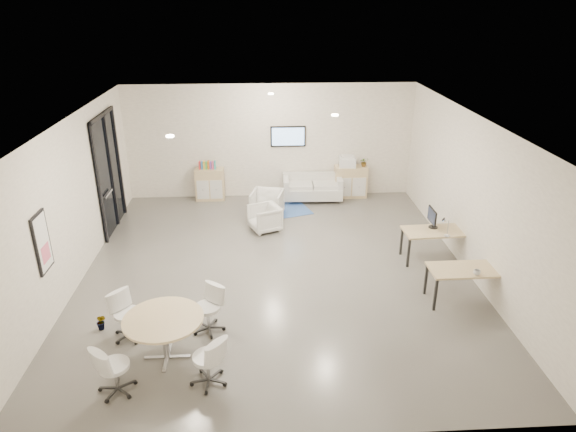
# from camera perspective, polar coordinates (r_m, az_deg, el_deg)

# --- Properties ---
(room_shell) EXTENTS (9.60, 10.60, 4.80)m
(room_shell) POSITION_cam_1_polar(r_m,az_deg,el_deg) (10.24, -1.35, 1.80)
(room_shell) COLOR #595651
(room_shell) RESTS_ON ground
(glass_door) EXTENTS (0.09, 1.90, 2.85)m
(glass_door) POSITION_cam_1_polar(r_m,az_deg,el_deg) (13.15, -19.31, 4.91)
(glass_door) COLOR black
(glass_door) RESTS_ON room_shell
(artwork) EXTENTS (0.05, 0.54, 1.04)m
(artwork) POSITION_cam_1_polar(r_m,az_deg,el_deg) (9.52, -25.64, -2.69)
(artwork) COLOR black
(artwork) RESTS_ON room_shell
(wall_tv) EXTENTS (0.98, 0.06, 0.58)m
(wall_tv) POSITION_cam_1_polar(r_m,az_deg,el_deg) (14.47, 0.01, 8.83)
(wall_tv) COLOR black
(wall_tv) RESTS_ON room_shell
(ceiling_spots) EXTENTS (3.14, 4.14, 0.03)m
(ceiling_spots) POSITION_cam_1_polar(r_m,az_deg,el_deg) (10.59, -2.70, 11.42)
(ceiling_spots) COLOR #FFEAC6
(ceiling_spots) RESTS_ON room_shell
(sideboard_left) EXTENTS (0.80, 0.42, 0.90)m
(sideboard_left) POSITION_cam_1_polar(r_m,az_deg,el_deg) (14.70, -8.66, 3.51)
(sideboard_left) COLOR tan
(sideboard_left) RESTS_ON room_shell
(sideboard_right) EXTENTS (0.91, 0.44, 0.91)m
(sideboard_right) POSITION_cam_1_polar(r_m,az_deg,el_deg) (14.85, 6.97, 3.81)
(sideboard_right) COLOR tan
(sideboard_right) RESTS_ON room_shell
(books) EXTENTS (0.47, 0.14, 0.22)m
(books) POSITION_cam_1_polar(r_m,az_deg,el_deg) (14.53, -8.95, 5.60)
(books) COLOR red
(books) RESTS_ON sideboard_left
(printer) EXTENTS (0.49, 0.42, 0.32)m
(printer) POSITION_cam_1_polar(r_m,az_deg,el_deg) (14.64, 6.61, 6.06)
(printer) COLOR white
(printer) RESTS_ON sideboard_right
(loveseat) EXTENTS (1.67, 0.87, 0.62)m
(loveseat) POSITION_cam_1_polar(r_m,az_deg,el_deg) (14.58, 2.71, 3.09)
(loveseat) COLOR silver
(loveseat) RESTS_ON room_shell
(blue_rug) EXTENTS (1.76, 1.44, 0.01)m
(blue_rug) POSITION_cam_1_polar(r_m,az_deg,el_deg) (13.86, -0.83, 0.57)
(blue_rug) COLOR #315598
(blue_rug) RESTS_ON room_shell
(armchair_left) EXTENTS (0.85, 0.87, 0.70)m
(armchair_left) POSITION_cam_1_polar(r_m,az_deg,el_deg) (12.61, -2.61, -0.11)
(armchair_left) COLOR silver
(armchair_left) RESTS_ON room_shell
(armchair_right) EXTENTS (0.92, 0.89, 0.80)m
(armchair_right) POSITION_cam_1_polar(r_m,az_deg,el_deg) (13.33, -2.34, 1.45)
(armchair_right) COLOR silver
(armchair_right) RESTS_ON room_shell
(desk_rear) EXTENTS (1.39, 0.75, 0.70)m
(desk_rear) POSITION_cam_1_polar(r_m,az_deg,el_deg) (11.51, 16.00, -1.88)
(desk_rear) COLOR tan
(desk_rear) RESTS_ON room_shell
(desk_front) EXTENTS (1.33, 0.68, 0.69)m
(desk_front) POSITION_cam_1_polar(r_m,az_deg,el_deg) (10.14, 19.04, -5.90)
(desk_front) COLOR tan
(desk_front) RESTS_ON room_shell
(monitor) EXTENTS (0.20, 0.50, 0.44)m
(monitor) POSITION_cam_1_polar(r_m,az_deg,el_deg) (11.51, 15.74, -0.18)
(monitor) COLOR black
(monitor) RESTS_ON desk_rear
(round_table) EXTENTS (1.25, 1.25, 0.76)m
(round_table) POSITION_cam_1_polar(r_m,az_deg,el_deg) (8.35, -13.67, -11.42)
(round_table) COLOR tan
(round_table) RESTS_ON room_shell
(meeting_chairs) EXTENTS (2.25, 2.25, 0.82)m
(meeting_chairs) POSITION_cam_1_polar(r_m,az_deg,el_deg) (8.51, -13.50, -12.91)
(meeting_chairs) COLOR white
(meeting_chairs) RESTS_ON room_shell
(plant_cabinet) EXTENTS (0.24, 0.27, 0.21)m
(plant_cabinet) POSITION_cam_1_polar(r_m,az_deg,el_deg) (14.72, 8.45, 5.85)
(plant_cabinet) COLOR #3F7F3F
(plant_cabinet) RESTS_ON sideboard_right
(plant_floor) EXTENTS (0.26, 0.35, 0.14)m
(plant_floor) POSITION_cam_1_polar(r_m,az_deg,el_deg) (9.66, -19.96, -11.42)
(plant_floor) COLOR #3F7F3F
(plant_floor) RESTS_ON room_shell
(cup) EXTENTS (0.15, 0.13, 0.12)m
(cup) POSITION_cam_1_polar(r_m,az_deg,el_deg) (9.93, 20.26, -5.85)
(cup) COLOR white
(cup) RESTS_ON desk_front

